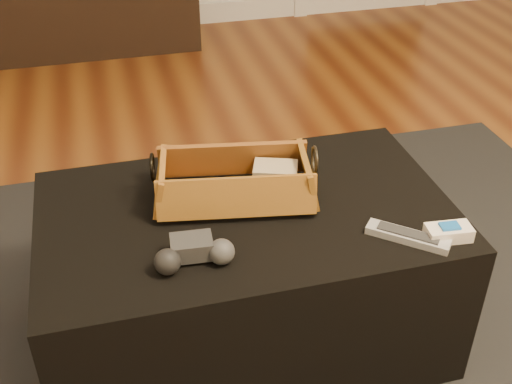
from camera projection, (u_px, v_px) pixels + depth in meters
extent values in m
cube|color=brown|center=(308.00, 374.00, 1.69)|extent=(5.00, 5.50, 0.01)
cube|color=white|center=(164.00, 17.00, 3.84)|extent=(5.00, 0.04, 0.12)
cube|color=black|center=(74.00, 2.00, 3.45)|extent=(1.29, 0.45, 0.51)
cube|color=black|center=(252.00, 346.00, 1.75)|extent=(2.60, 2.00, 0.01)
cube|color=black|center=(247.00, 275.00, 1.67)|extent=(1.00, 0.60, 0.42)
cube|color=black|center=(227.00, 194.00, 1.56)|extent=(0.21, 0.06, 0.02)
cube|color=#C2AF87|center=(275.00, 176.00, 1.60)|extent=(0.13, 0.11, 0.06)
cube|color=#995622|center=(235.00, 196.00, 1.59)|extent=(0.37, 0.22, 0.01)
cube|color=brown|center=(233.00, 159.00, 1.63)|extent=(0.37, 0.10, 0.10)
cube|color=#965B21|center=(237.00, 197.00, 1.48)|extent=(0.37, 0.10, 0.10)
cube|color=#8F6020|center=(308.00, 174.00, 1.57)|extent=(0.06, 0.19, 0.10)
cube|color=#A57025|center=(160.00, 181.00, 1.54)|extent=(0.06, 0.19, 0.10)
torus|color=#2C271D|center=(315.00, 160.00, 1.55)|extent=(0.02, 0.07, 0.07)
torus|color=black|center=(152.00, 167.00, 1.52)|extent=(0.02, 0.07, 0.07)
cube|color=#2C2D2F|center=(192.00, 247.00, 1.39)|extent=(0.10, 0.07, 0.04)
sphere|color=black|center=(168.00, 262.00, 1.35)|extent=(0.06, 0.06, 0.06)
sphere|color=#363739|center=(222.00, 252.00, 1.38)|extent=(0.06, 0.06, 0.06)
cube|color=#B2B4BA|center=(408.00, 237.00, 1.45)|extent=(0.17, 0.16, 0.02)
cube|color=#28282A|center=(408.00, 233.00, 1.44)|extent=(0.13, 0.11, 0.00)
cube|color=white|center=(448.00, 233.00, 1.45)|extent=(0.11, 0.06, 0.03)
cube|color=blue|center=(450.00, 226.00, 1.44)|extent=(0.05, 0.03, 0.01)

